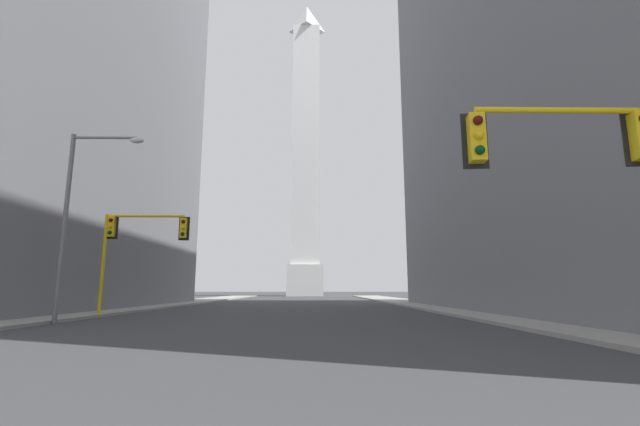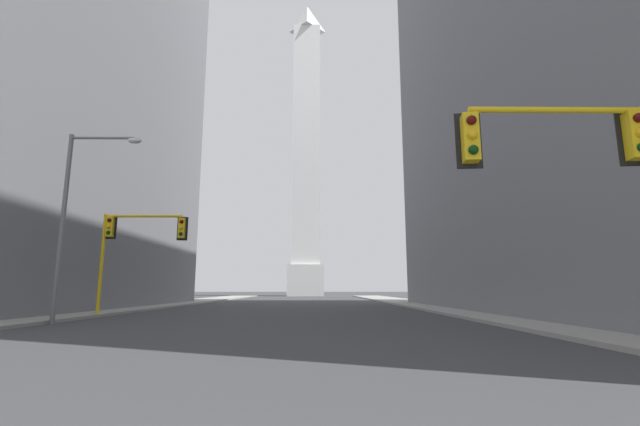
{
  "view_description": "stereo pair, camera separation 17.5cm",
  "coord_description": "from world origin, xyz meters",
  "px_view_note": "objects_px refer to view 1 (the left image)",
  "views": [
    {
      "loc": [
        1.87,
        -0.96,
        1.48
      ],
      "look_at": [
        2.58,
        54.52,
        11.31
      ],
      "focal_mm": 24.0,
      "sensor_mm": 36.0,
      "label": 1
    },
    {
      "loc": [
        2.04,
        -0.97,
        1.48
      ],
      "look_at": [
        2.58,
        54.52,
        11.31
      ],
      "focal_mm": 24.0,
      "sensor_mm": 36.0,
      "label": 2
    }
  ],
  "objects_px": {
    "street_lamp": "(78,204)",
    "traffic_light_mid_left": "(134,238)",
    "traffic_light_near_right": "(593,163)",
    "obelisk": "(306,149)"
  },
  "relations": [
    {
      "from": "street_lamp",
      "to": "traffic_light_mid_left",
      "type": "bearing_deg",
      "value": 83.37
    },
    {
      "from": "traffic_light_near_right",
      "to": "street_lamp",
      "type": "distance_m",
      "value": 19.31
    },
    {
      "from": "obelisk",
      "to": "traffic_light_near_right",
      "type": "bearing_deg",
      "value": -84.18
    },
    {
      "from": "traffic_light_mid_left",
      "to": "street_lamp",
      "type": "relative_size",
      "value": 0.66
    },
    {
      "from": "traffic_light_near_right",
      "to": "traffic_light_mid_left",
      "type": "relative_size",
      "value": 1.0
    },
    {
      "from": "obelisk",
      "to": "traffic_light_mid_left",
      "type": "xyz_separation_m",
      "value": [
        -8.08,
        -64.51,
        -26.8
      ]
    },
    {
      "from": "obelisk",
      "to": "traffic_light_near_right",
      "type": "relative_size",
      "value": 11.68
    },
    {
      "from": "traffic_light_near_right",
      "to": "traffic_light_mid_left",
      "type": "xyz_separation_m",
      "value": [
        -16.13,
        14.4,
        -0.01
      ]
    },
    {
      "from": "traffic_light_mid_left",
      "to": "street_lamp",
      "type": "xyz_separation_m",
      "value": [
        -0.55,
        -4.72,
        0.98
      ]
    },
    {
      "from": "obelisk",
      "to": "street_lamp",
      "type": "bearing_deg",
      "value": -97.11
    }
  ]
}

